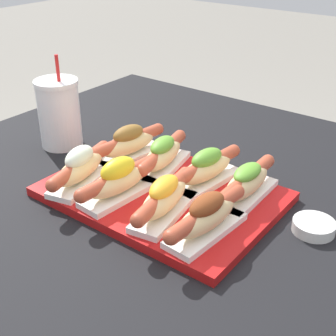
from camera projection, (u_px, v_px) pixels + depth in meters
patio_table at (194, 320)px, 1.11m from camera, size 1.27×1.05×0.71m
serving_tray at (162, 194)px, 0.92m from camera, size 0.44×0.31×0.02m
hot_dog_0 at (80, 167)px, 0.92m from camera, size 0.09×0.20×0.08m
hot_dog_1 at (119, 180)px, 0.87m from camera, size 0.07×0.20×0.08m
hot_dog_2 at (164, 198)px, 0.82m from camera, size 0.09×0.20×0.07m
hot_dog_3 at (206, 216)px, 0.77m from camera, size 0.07×0.20×0.07m
hot_dog_4 at (129, 143)px, 1.02m from camera, size 0.08×0.20×0.08m
hot_dog_5 at (163, 155)px, 0.97m from camera, size 0.09×0.20×0.07m
hot_dog_6 at (206, 168)px, 0.92m from camera, size 0.08×0.20×0.07m
hot_dog_7 at (247, 182)px, 0.87m from camera, size 0.06×0.20×0.07m
sauce_bowl at (314, 226)px, 0.82m from camera, size 0.07×0.07×0.02m
drink_cup at (59, 113)px, 1.10m from camera, size 0.10×0.10×0.22m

